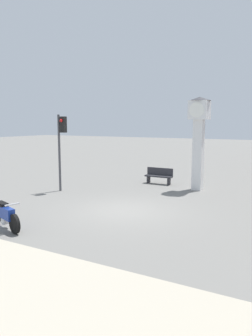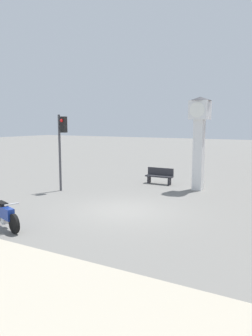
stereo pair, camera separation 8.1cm
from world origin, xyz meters
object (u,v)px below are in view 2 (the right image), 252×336
Objects in this scene: motorcycle at (4,214)px; bench at (160,175)px; traffic_light at (62,139)px; clock_tower at (199,129)px.

bench is (1.28, 9.95, 0.03)m from motorcycle.
motorcycle is 6.45m from traffic_light.
clock_tower reaches higher than traffic_light.
traffic_light is at bearing 129.94° from motorcycle.
traffic_light is (-2.25, 5.61, 2.25)m from motorcycle.
motorcycle is at bearing -97.36° from bench.
clock_tower is 3.68m from bench.
motorcycle is 10.03m from bench.
traffic_light is at bearing -129.14° from bench.
clock_tower is at bearing 32.19° from traffic_light.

